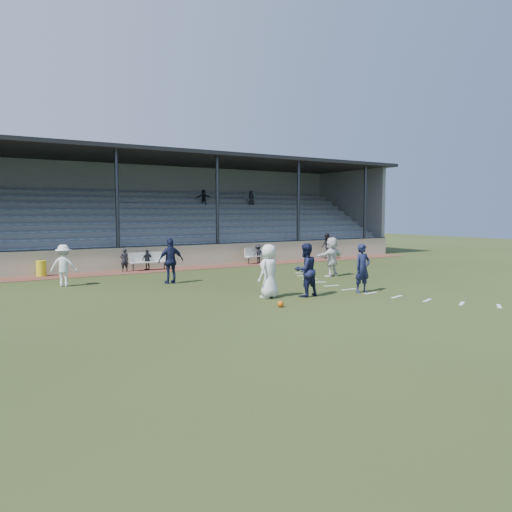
{
  "coord_description": "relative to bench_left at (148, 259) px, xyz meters",
  "views": [
    {
      "loc": [
        -10.84,
        -14.86,
        3.09
      ],
      "look_at": [
        0.0,
        2.5,
        1.3
      ],
      "focal_mm": 35.0,
      "sensor_mm": 36.0,
      "label": 1
    }
  ],
  "objects": [
    {
      "name": "ground",
      "position": [
        1.7,
        -10.68,
        -0.58
      ],
      "size": [
        90.0,
        90.0,
        0.0
      ],
      "primitive_type": "plane",
      "color": "#2B3817",
      "rests_on": "ground"
    },
    {
      "name": "cinder_track",
      "position": [
        1.7,
        -0.18,
        -0.57
      ],
      "size": [
        34.0,
        2.0,
        0.02
      ],
      "primitive_type": "cube",
      "color": "brown",
      "rests_on": "ground"
    },
    {
      "name": "retaining_wall",
      "position": [
        1.7,
        0.87,
        0.02
      ],
      "size": [
        34.0,
        0.18,
        1.2
      ],
      "primitive_type": "cube",
      "color": "#B0A987",
      "rests_on": "ground"
    },
    {
      "name": "bench_left",
      "position": [
        0.0,
        0.0,
        0.0
      ],
      "size": [
        2.02,
        0.57,
        0.95
      ],
      "rotation": [
        0.0,
        0.0,
        -0.06
      ],
      "color": "silver",
      "rests_on": "cinder_track"
    },
    {
      "name": "bench_right",
      "position": [
        6.97,
        0.06,
        0.0
      ],
      "size": [
        2.04,
        0.86,
        0.95
      ],
      "rotation": [
        0.0,
        0.0,
        0.21
      ],
      "color": "silver",
      "rests_on": "cinder_track"
    },
    {
      "name": "trash_bin",
      "position": [
        -5.27,
        0.28,
        -0.19
      ],
      "size": [
        0.47,
        0.47,
        0.75
      ],
      "primitive_type": "cylinder",
      "color": "yellow",
      "rests_on": "cinder_track"
    },
    {
      "name": "football",
      "position": [
        0.05,
        -12.33,
        -0.48
      ],
      "size": [
        0.21,
        0.21,
        0.21
      ],
      "primitive_type": "sphere",
      "color": "#BF4F0B",
      "rests_on": "ground"
    },
    {
      "name": "player_white_lead",
      "position": [
        0.72,
        -10.63,
        0.39
      ],
      "size": [
        1.11,
        0.92,
        1.95
      ],
      "primitive_type": "imported",
      "rotation": [
        0.0,
        0.0,
        3.5
      ],
      "color": "silver",
      "rests_on": "ground"
    },
    {
      "name": "player_navy_lead",
      "position": [
        4.46,
        -11.52,
        0.36
      ],
      "size": [
        0.7,
        0.47,
        1.89
      ],
      "primitive_type": "imported",
      "rotation": [
        0.0,
        0.0,
        -0.03
      ],
      "color": "#141939",
      "rests_on": "ground"
    },
    {
      "name": "player_navy_mid",
      "position": [
        2.02,
        -11.1,
        0.4
      ],
      "size": [
        1.0,
        0.81,
        1.97
      ],
      "primitive_type": "imported",
      "rotation": [
        0.0,
        0.0,
        3.21
      ],
      "color": "#141939",
      "rests_on": "ground"
    },
    {
      "name": "player_white_wing",
      "position": [
        -4.99,
        -3.7,
        0.29
      ],
      "size": [
        1.3,
        1.08,
        1.75
      ],
      "primitive_type": "imported",
      "rotation": [
        0.0,
        0.0,
        2.69
      ],
      "color": "silver",
      "rests_on": "ground"
    },
    {
      "name": "player_navy_wing",
      "position": [
        -0.87,
        -5.29,
        0.4
      ],
      "size": [
        1.17,
        0.52,
        1.98
      ],
      "primitive_type": "imported",
      "rotation": [
        0.0,
        0.0,
        3.17
      ],
      "color": "#141939",
      "rests_on": "ground"
    },
    {
      "name": "player_white_back",
      "position": [
        6.68,
        -7.13,
        0.37
      ],
      "size": [
        1.85,
        0.89,
        1.91
      ],
      "primitive_type": "imported",
      "rotation": [
        0.0,
        0.0,
        3.34
      ],
      "color": "silver",
      "rests_on": "ground"
    },
    {
      "name": "official",
      "position": [
        12.29,
        -0.07,
        0.29
      ],
      "size": [
        0.92,
        1.02,
        1.71
      ],
      "primitive_type": "imported",
      "rotation": [
        0.0,
        0.0,
        4.3
      ],
      "color": "black",
      "rests_on": "cinder_track"
    },
    {
      "name": "sub_left_near",
      "position": [
        -1.29,
        -0.04,
        0.04
      ],
      "size": [
        0.46,
        0.31,
        1.21
      ],
      "primitive_type": "imported",
      "rotation": [
        0.0,
        0.0,
        3.2
      ],
      "color": "black",
      "rests_on": "cinder_track"
    },
    {
      "name": "sub_left_far",
      "position": [
        -0.02,
        0.03,
        -0.02
      ],
      "size": [
        0.68,
        0.4,
        1.09
      ],
      "primitive_type": "imported",
      "rotation": [
        0.0,
        0.0,
        3.37
      ],
      "color": "black",
      "rests_on": "cinder_track"
    },
    {
      "name": "sub_right",
      "position": [
        6.89,
        -0.11,
        0.01
      ],
      "size": [
        0.79,
        0.52,
        1.15
      ],
      "primitive_type": "imported",
      "rotation": [
        0.0,
        0.0,
        3.27
      ],
      "color": "black",
      "rests_on": "cinder_track"
    },
    {
      "name": "grandstand",
      "position": [
        1.7,
        5.58,
        1.62
      ],
      "size": [
        34.6,
        9.0,
        6.61
      ],
      "color": "slate",
      "rests_on": "ground"
    },
    {
      "name": "penalty_arc",
      "position": [
        5.82,
        -10.68,
        -0.58
      ],
      "size": [
        3.89,
        14.63,
        0.01
      ],
      "color": "silver",
      "rests_on": "ground"
    }
  ]
}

